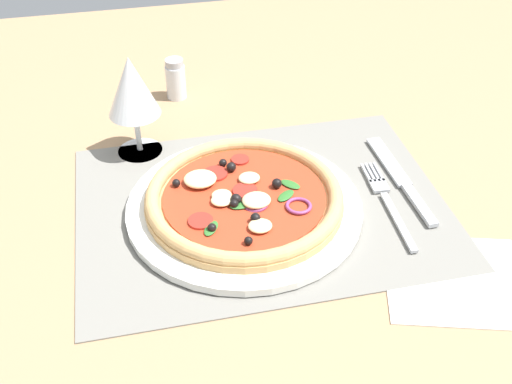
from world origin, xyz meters
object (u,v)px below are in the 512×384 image
(knife, at_px, (400,178))
(fork, at_px, (386,199))
(pizza, at_px, (244,197))
(plate, at_px, (244,207))
(wine_glass, at_px, (132,90))
(pepper_shaker, at_px, (176,79))
(napkin, at_px, (455,279))

(knife, bearing_deg, fork, 137.00)
(pizza, bearing_deg, knife, 4.91)
(plate, bearing_deg, fork, -6.32)
(knife, distance_m, wine_glass, 0.38)
(plate, xyz_separation_m, pepper_shaker, (-0.05, 0.31, 0.02))
(fork, distance_m, knife, 0.05)
(plate, distance_m, fork, 0.18)
(pizza, relative_size, wine_glass, 1.68)
(pepper_shaker, bearing_deg, plate, -81.20)
(knife, xyz_separation_m, wine_glass, (-0.34, 0.15, 0.09))
(plate, xyz_separation_m, pizza, (-0.00, 0.00, 0.02))
(pizza, xyz_separation_m, wine_glass, (-0.12, 0.17, 0.08))
(napkin, distance_m, pepper_shaker, 0.55)
(pizza, distance_m, pepper_shaker, 0.32)
(fork, bearing_deg, wine_glass, 60.77)
(pizza, xyz_separation_m, knife, (0.22, 0.02, -0.02))
(fork, bearing_deg, knife, -39.26)
(pepper_shaker, bearing_deg, pizza, -81.29)
(plate, distance_m, napkin, 0.27)
(fork, distance_m, wine_glass, 0.37)
(pepper_shaker, bearing_deg, napkin, -61.86)
(wine_glass, bearing_deg, pepper_shaker, 64.11)
(knife, bearing_deg, wine_glass, 65.10)
(knife, bearing_deg, pepper_shaker, 41.05)
(pizza, bearing_deg, fork, -6.32)
(plate, bearing_deg, napkin, -38.74)
(knife, distance_m, pepper_shaker, 0.40)
(knife, bearing_deg, napkin, 175.75)
(knife, xyz_separation_m, pepper_shaker, (-0.27, 0.29, 0.03))
(pizza, relative_size, pepper_shaker, 3.73)
(pepper_shaker, bearing_deg, knife, -47.79)
(fork, bearing_deg, napkin, -167.75)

